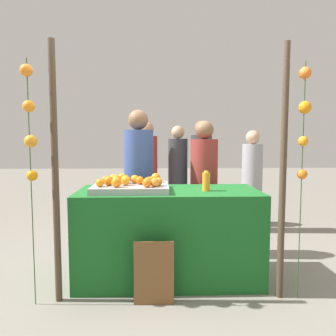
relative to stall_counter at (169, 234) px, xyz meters
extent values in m
plane|color=gray|center=(0.00, 0.00, -0.44)|extent=(24.00, 24.00, 0.00)
cube|color=#196023|center=(0.00, 0.00, 0.00)|extent=(1.74, 0.78, 0.88)
cube|color=#9EA0A5|center=(-0.36, -0.05, 0.47)|extent=(0.71, 0.55, 0.06)
sphere|color=orange|center=(-0.51, 0.02, 0.54)|extent=(0.08, 0.08, 0.08)
sphere|color=orange|center=(-0.41, -0.09, 0.54)|extent=(0.09, 0.09, 0.09)
sphere|color=orange|center=(-0.33, 0.05, 0.54)|extent=(0.08, 0.08, 0.08)
sphere|color=orange|center=(-0.13, -0.20, 0.54)|extent=(0.08, 0.08, 0.08)
sphere|color=orange|center=(-0.46, 0.14, 0.54)|extent=(0.09, 0.09, 0.09)
sphere|color=orange|center=(-0.20, -0.09, 0.54)|extent=(0.08, 0.08, 0.08)
sphere|color=orange|center=(-0.12, 0.13, 0.54)|extent=(0.09, 0.09, 0.09)
sphere|color=orange|center=(-0.20, -0.22, 0.54)|extent=(0.08, 0.08, 0.08)
sphere|color=orange|center=(-0.48, -0.21, 0.54)|extent=(0.09, 0.09, 0.09)
sphere|color=orange|center=(-0.55, 0.16, 0.54)|extent=(0.08, 0.08, 0.08)
sphere|color=orange|center=(-0.28, -0.02, 0.54)|extent=(0.08, 0.08, 0.08)
sphere|color=orange|center=(-0.61, 0.03, 0.54)|extent=(0.08, 0.08, 0.08)
sphere|color=orange|center=(-0.18, -0.02, 0.54)|extent=(0.07, 0.07, 0.07)
sphere|color=orange|center=(-0.56, -0.11, 0.54)|extent=(0.09, 0.09, 0.09)
sphere|color=orange|center=(-0.10, -0.13, 0.54)|extent=(0.08, 0.08, 0.08)
sphere|color=orange|center=(-0.41, 0.02, 0.54)|extent=(0.08, 0.08, 0.08)
sphere|color=orange|center=(-0.63, -0.18, 0.54)|extent=(0.07, 0.07, 0.07)
cylinder|color=orange|center=(0.35, -0.07, 0.53)|extent=(0.07, 0.07, 0.17)
cylinder|color=yellow|center=(0.35, -0.07, 0.62)|extent=(0.04, 0.04, 0.02)
cube|color=brown|center=(-0.14, -0.53, -0.18)|extent=(0.33, 0.01, 0.55)
cube|color=black|center=(-0.14, -0.52, -0.18)|extent=(0.31, 0.02, 0.53)
cylinder|color=#384C8C|center=(-0.32, 0.67, 0.30)|extent=(0.34, 0.34, 1.47)
sphere|color=brown|center=(-0.32, 0.67, 1.15)|extent=(0.23, 0.23, 0.23)
cylinder|color=maroon|center=(0.44, 0.65, 0.24)|extent=(0.32, 0.32, 1.37)
sphere|color=brown|center=(0.44, 0.65, 1.03)|extent=(0.21, 0.21, 0.21)
cylinder|color=#333338|center=(0.59, 2.03, 0.28)|extent=(0.33, 0.33, 1.43)
sphere|color=brown|center=(0.59, 2.03, 1.10)|extent=(0.22, 0.22, 0.22)
cylinder|color=#99999E|center=(1.30, 1.64, 0.21)|extent=(0.30, 0.30, 1.29)
sphere|color=tan|center=(1.30, 1.64, 0.95)|extent=(0.20, 0.20, 0.20)
cylinder|color=maroon|center=(-0.26, 2.10, 0.27)|extent=(0.33, 0.33, 1.41)
sphere|color=#A87A59|center=(-0.26, 2.10, 1.08)|extent=(0.22, 0.22, 0.22)
cylinder|color=#333338|center=(0.24, 2.27, 0.25)|extent=(0.32, 0.32, 1.37)
sphere|color=tan|center=(0.24, 2.27, 1.04)|extent=(0.21, 0.21, 0.21)
cylinder|color=#473828|center=(-0.95, -0.43, 0.64)|extent=(0.06, 0.06, 2.17)
cylinder|color=#473828|center=(0.95, -0.43, 0.64)|extent=(0.06, 0.06, 2.17)
cylinder|color=#2D4C23|center=(-1.13, -0.49, 0.56)|extent=(0.01, 0.01, 2.00)
sphere|color=orange|center=(-1.13, -0.50, 1.47)|extent=(0.10, 0.10, 0.10)
sphere|color=orange|center=(-1.13, -0.48, 1.19)|extent=(0.09, 0.09, 0.09)
sphere|color=orange|center=(-1.12, -0.49, 0.91)|extent=(0.10, 0.10, 0.10)
sphere|color=orange|center=(-1.12, -0.48, 0.64)|extent=(0.09, 0.09, 0.09)
cylinder|color=#2D4C23|center=(1.10, -0.47, 0.56)|extent=(0.01, 0.01, 2.00)
sphere|color=orange|center=(1.09, -0.47, 1.47)|extent=(0.10, 0.10, 0.10)
sphere|color=orange|center=(1.10, -0.47, 1.19)|extent=(0.10, 0.10, 0.10)
sphere|color=orange|center=(1.10, -0.46, 0.91)|extent=(0.08, 0.08, 0.08)
sphere|color=orange|center=(1.10, -0.46, 0.64)|extent=(0.08, 0.08, 0.08)
camera|label=1|loc=(-0.12, -3.16, 0.94)|focal=35.27mm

